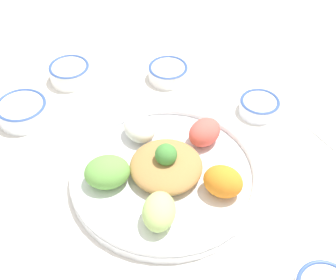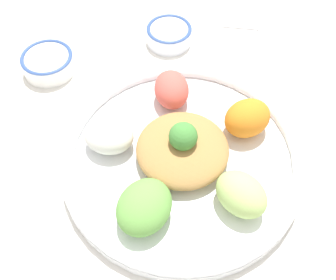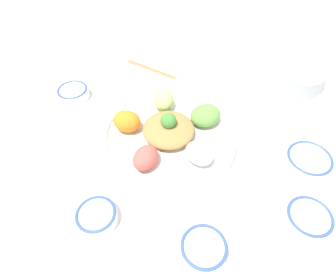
{
  "view_description": "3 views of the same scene",
  "coord_description": "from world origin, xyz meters",
  "px_view_note": "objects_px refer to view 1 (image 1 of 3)",
  "views": [
    {
      "loc": [
        -0.39,
        0.47,
        0.74
      ],
      "look_at": [
        -0.01,
        -0.02,
        0.1
      ],
      "focal_mm": 50.0,
      "sensor_mm": 36.0,
      "label": 1
    },
    {
      "loc": [
        0.08,
        0.33,
        0.55
      ],
      "look_at": [
        0.01,
        0.01,
        0.09
      ],
      "focal_mm": 42.0,
      "sensor_mm": 36.0,
      "label": 2
    },
    {
      "loc": [
        0.21,
        -0.48,
        0.61
      ],
      "look_at": [
        0.0,
        -0.04,
        0.05
      ],
      "focal_mm": 30.0,
      "sensor_mm": 36.0,
      "label": 3
    }
  ],
  "objects_px": {
    "sauce_bowl_red": "(22,111)",
    "rice_bowl_blue": "(70,72)",
    "serving_spoon_main": "(335,148)",
    "sauce_bowl_dark": "(168,72)",
    "rice_bowl_plain": "(259,106)",
    "salad_platter": "(166,171)"
  },
  "relations": [
    {
      "from": "rice_bowl_plain",
      "to": "serving_spoon_main",
      "type": "distance_m",
      "value": 0.19
    },
    {
      "from": "serving_spoon_main",
      "to": "rice_bowl_plain",
      "type": "bearing_deg",
      "value": 19.57
    },
    {
      "from": "sauce_bowl_dark",
      "to": "serving_spoon_main",
      "type": "height_order",
      "value": "sauce_bowl_dark"
    },
    {
      "from": "sauce_bowl_red",
      "to": "serving_spoon_main",
      "type": "xyz_separation_m",
      "value": [
        -0.6,
        -0.35,
        -0.02
      ]
    },
    {
      "from": "sauce_bowl_red",
      "to": "serving_spoon_main",
      "type": "distance_m",
      "value": 0.7
    },
    {
      "from": "sauce_bowl_dark",
      "to": "serving_spoon_main",
      "type": "xyz_separation_m",
      "value": [
        -0.43,
        -0.03,
        -0.02
      ]
    },
    {
      "from": "rice_bowl_blue",
      "to": "serving_spoon_main",
      "type": "height_order",
      "value": "rice_bowl_blue"
    },
    {
      "from": "sauce_bowl_red",
      "to": "sauce_bowl_dark",
      "type": "bearing_deg",
      "value": -117.46
    },
    {
      "from": "sauce_bowl_red",
      "to": "sauce_bowl_dark",
      "type": "relative_size",
      "value": 1.16
    },
    {
      "from": "rice_bowl_plain",
      "to": "serving_spoon_main",
      "type": "bearing_deg",
      "value": 179.96
    },
    {
      "from": "rice_bowl_plain",
      "to": "serving_spoon_main",
      "type": "xyz_separation_m",
      "value": [
        -0.19,
        0.0,
        -0.02
      ]
    },
    {
      "from": "salad_platter",
      "to": "sauce_bowl_red",
      "type": "distance_m",
      "value": 0.37
    },
    {
      "from": "salad_platter",
      "to": "sauce_bowl_dark",
      "type": "distance_m",
      "value": 0.33
    },
    {
      "from": "rice_bowl_plain",
      "to": "rice_bowl_blue",
      "type": "bearing_deg",
      "value": 23.7
    },
    {
      "from": "rice_bowl_blue",
      "to": "serving_spoon_main",
      "type": "xyz_separation_m",
      "value": [
        -0.62,
        -0.19,
        -0.02
      ]
    },
    {
      "from": "sauce_bowl_dark",
      "to": "rice_bowl_plain",
      "type": "height_order",
      "value": "sauce_bowl_dark"
    },
    {
      "from": "sauce_bowl_red",
      "to": "rice_bowl_blue",
      "type": "xyz_separation_m",
      "value": [
        0.02,
        -0.17,
        -0.0
      ]
    },
    {
      "from": "sauce_bowl_red",
      "to": "rice_bowl_blue",
      "type": "height_order",
      "value": "same"
    },
    {
      "from": "rice_bowl_blue",
      "to": "rice_bowl_plain",
      "type": "distance_m",
      "value": 0.47
    },
    {
      "from": "sauce_bowl_red",
      "to": "salad_platter",
      "type": "bearing_deg",
      "value": -170.51
    },
    {
      "from": "rice_bowl_blue",
      "to": "salad_platter",
      "type": "bearing_deg",
      "value": 164.99
    },
    {
      "from": "sauce_bowl_dark",
      "to": "serving_spoon_main",
      "type": "bearing_deg",
      "value": -175.76
    }
  ]
}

